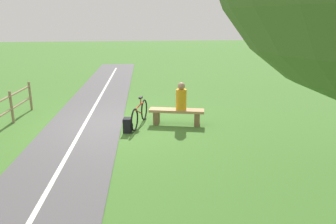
{
  "coord_description": "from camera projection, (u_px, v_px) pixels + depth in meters",
  "views": [
    {
      "loc": [
        -0.47,
        9.53,
        3.1
      ],
      "look_at": [
        -1.34,
        2.56,
        1.08
      ],
      "focal_mm": 34.49,
      "sensor_mm": 36.0,
      "label": 1
    }
  ],
  "objects": [
    {
      "name": "bicycle",
      "position": [
        140.0,
        114.0,
        9.77
      ],
      "size": [
        0.57,
        1.69,
        0.84
      ],
      "rotation": [
        0.0,
        0.0,
        1.26
      ],
      "color": "black",
      "rests_on": "ground_plane"
    },
    {
      "name": "path_centre_line",
      "position": [
        46.0,
        193.0,
        5.94
      ],
      "size": [
        1.76,
        31.96,
        0.0
      ],
      "primitive_type": "cube",
      "rotation": [
        0.0,
        0.0,
        -0.05
      ],
      "color": "silver",
      "rests_on": "paved_path"
    },
    {
      "name": "bench",
      "position": [
        177.0,
        114.0,
        9.84
      ],
      "size": [
        1.71,
        0.79,
        0.47
      ],
      "rotation": [
        0.0,
        0.0,
        -0.25
      ],
      "color": "#A88456",
      "rests_on": "ground_plane"
    },
    {
      "name": "ground_plane",
      "position": [
        114.0,
        124.0,
        9.89
      ],
      "size": [
        80.0,
        80.0,
        0.0
      ],
      "primitive_type": "plane",
      "color": "#3D6B28"
    },
    {
      "name": "person_seated",
      "position": [
        181.0,
        98.0,
        9.68
      ],
      "size": [
        0.39,
        0.39,
        0.83
      ],
      "rotation": [
        0.0,
        0.0,
        -0.25
      ],
      "color": "orange",
      "rests_on": "bench"
    },
    {
      "name": "paved_path",
      "position": [
        46.0,
        194.0,
        5.94
      ],
      "size": [
        4.14,
        36.07,
        0.02
      ],
      "primitive_type": "cube",
      "rotation": [
        0.0,
        0.0,
        -0.05
      ],
      "color": "#4C494C",
      "rests_on": "ground_plane"
    },
    {
      "name": "backpack",
      "position": [
        128.0,
        125.0,
        9.16
      ],
      "size": [
        0.29,
        0.31,
        0.42
      ],
      "rotation": [
        0.0,
        0.0,
        1.4
      ],
      "color": "black",
      "rests_on": "ground_plane"
    }
  ]
}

